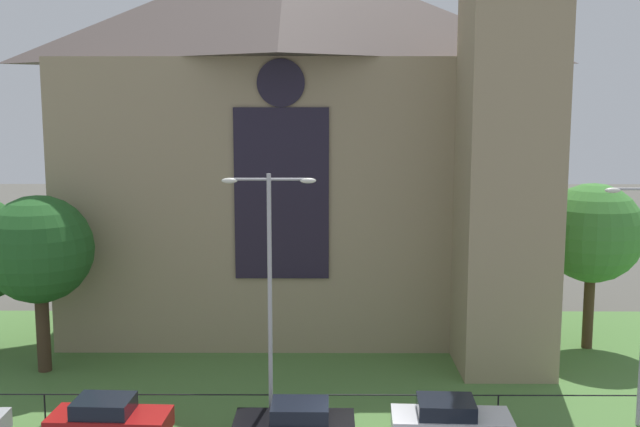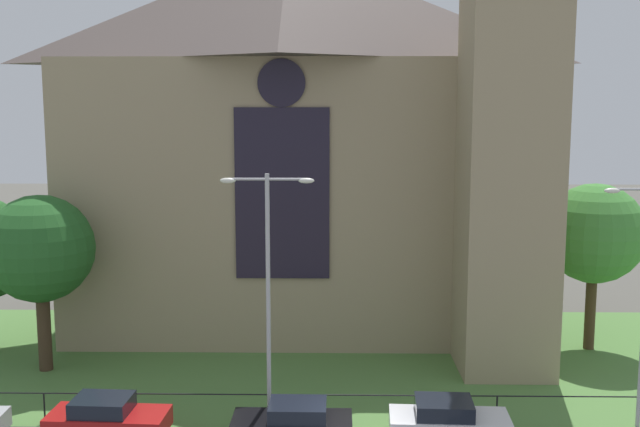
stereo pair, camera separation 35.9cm
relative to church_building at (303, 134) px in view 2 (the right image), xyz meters
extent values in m
plane|color=#56544C|center=(2.23, -5.91, -10.27)|extent=(160.00, 160.00, 0.00)
cube|color=#517F3D|center=(2.23, -7.91, -10.27)|extent=(120.00, 20.00, 0.01)
cube|color=tan|center=(-0.77, 0.63, -3.27)|extent=(22.00, 12.00, 14.00)
pyramid|color=#594C47|center=(-0.77, 0.63, 6.73)|extent=(22.00, 12.00, 6.00)
cube|color=black|center=(-0.77, -5.42, -2.57)|extent=(4.40, 0.16, 8.00)
cylinder|color=black|center=(-0.77, -5.42, 2.53)|extent=(2.20, 0.15, 2.20)
cube|color=tan|center=(9.23, -7.37, -1.27)|extent=(4.00, 4.00, 18.00)
cylinder|color=black|center=(-0.77, -13.41, -9.17)|extent=(33.86, 0.05, 0.05)
cylinder|color=black|center=(-9.24, -13.41, -9.72)|extent=(0.07, 0.07, 1.10)
cylinder|color=black|center=(-0.77, -13.41, -9.72)|extent=(0.07, 0.07, 1.10)
cylinder|color=black|center=(7.69, -13.41, -9.72)|extent=(0.06, 0.07, 1.10)
cylinder|color=#4C3823|center=(14.12, -4.44, -8.31)|extent=(0.51, 0.51, 3.92)
sphere|color=#428C38|center=(14.12, -4.44, -4.55)|extent=(4.80, 4.80, 4.80)
cylinder|color=#423021|center=(-11.30, -7.85, -8.39)|extent=(0.60, 0.60, 3.77)
sphere|color=#235B23|center=(-11.30, -7.85, -4.72)|extent=(4.75, 4.75, 4.75)
cylinder|color=#B2B2B7|center=(-0.77, -13.51, -5.59)|extent=(0.16, 0.16, 9.37)
cylinder|color=#B2B2B7|center=(-1.47, -13.51, -1.10)|extent=(1.40, 0.10, 0.10)
cylinder|color=#B2B2B7|center=(-0.07, -13.51, -1.10)|extent=(1.40, 0.10, 0.10)
ellipsoid|color=white|center=(-2.17, -13.51, -1.15)|extent=(0.57, 0.26, 0.20)
ellipsoid|color=white|center=(0.63, -13.51, -1.15)|extent=(0.57, 0.26, 0.20)
cylinder|color=#B2B2B7|center=(12.17, -13.51, -1.44)|extent=(1.40, 0.10, 0.10)
ellipsoid|color=white|center=(11.47, -13.51, -1.49)|extent=(0.57, 0.26, 0.20)
cube|color=#B21919|center=(-6.40, -14.81, -9.66)|extent=(4.28, 2.00, 0.70)
cube|color=black|center=(-6.60, -14.80, -9.04)|extent=(2.07, 1.69, 0.55)
cylinder|color=black|center=(-4.89, -13.98, -9.95)|extent=(0.65, 0.25, 0.64)
cylinder|color=black|center=(-7.82, -13.84, -9.95)|extent=(0.65, 0.25, 0.64)
cube|color=black|center=(0.17, -15.17, -9.66)|extent=(4.22, 1.84, 0.70)
cube|color=black|center=(0.37, -15.17, -9.04)|extent=(2.01, 1.62, 0.55)
cylinder|color=black|center=(-1.30, -14.25, -9.95)|extent=(0.64, 0.23, 0.64)
cylinder|color=black|center=(1.64, -14.28, -9.95)|extent=(0.64, 0.23, 0.64)
cube|color=silver|center=(5.70, -14.86, -9.66)|extent=(4.28, 2.00, 0.70)
cube|color=black|center=(5.50, -14.85, -9.04)|extent=(2.07, 1.69, 0.55)
cylinder|color=black|center=(7.22, -14.03, -9.95)|extent=(0.65, 0.25, 0.64)
cylinder|color=black|center=(4.28, -13.89, -9.95)|extent=(0.65, 0.25, 0.64)
camera|label=1|loc=(1.19, -40.05, 1.45)|focal=42.12mm
camera|label=2|loc=(1.55, -40.05, 1.45)|focal=42.12mm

